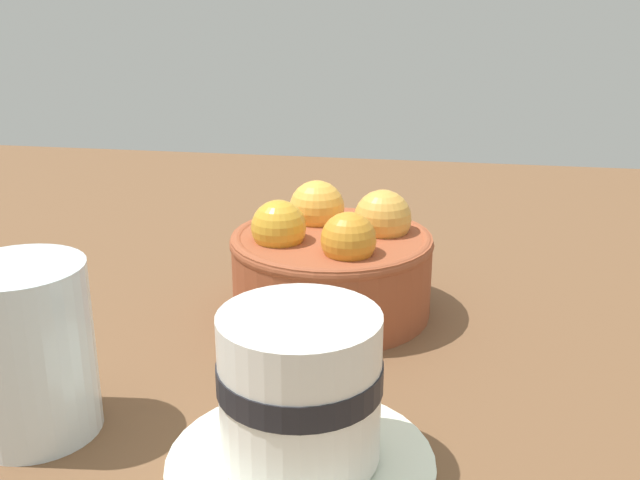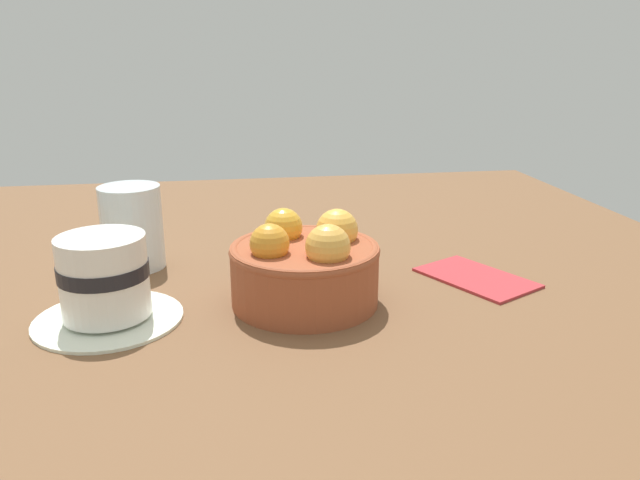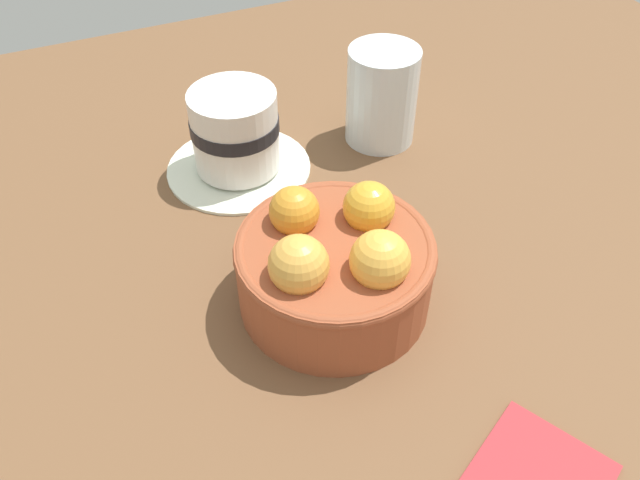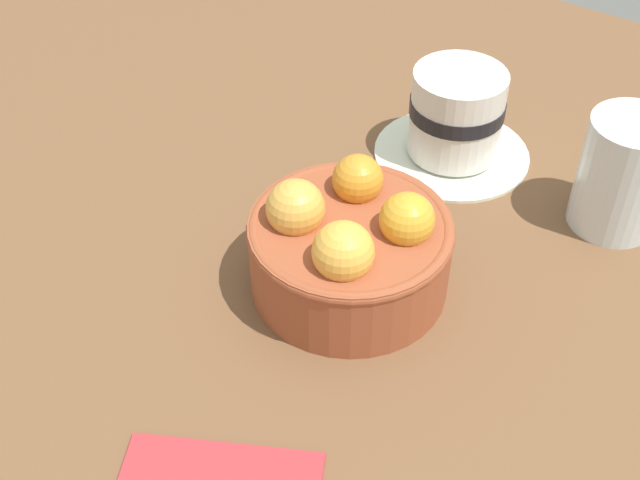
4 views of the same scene
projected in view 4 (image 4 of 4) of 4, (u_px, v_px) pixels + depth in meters
ground_plane at (348, 305)px, 63.03cm from camera, size 117.60×100.36×4.34cm
terracotta_bowl at (349, 246)px, 59.01cm from camera, size 14.25×14.25×8.72cm
coffee_cup at (456, 119)px, 70.64cm from camera, size 13.21×13.21×7.97cm
water_glass at (623, 174)px, 63.64cm from camera, size 6.66×6.66×9.22cm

